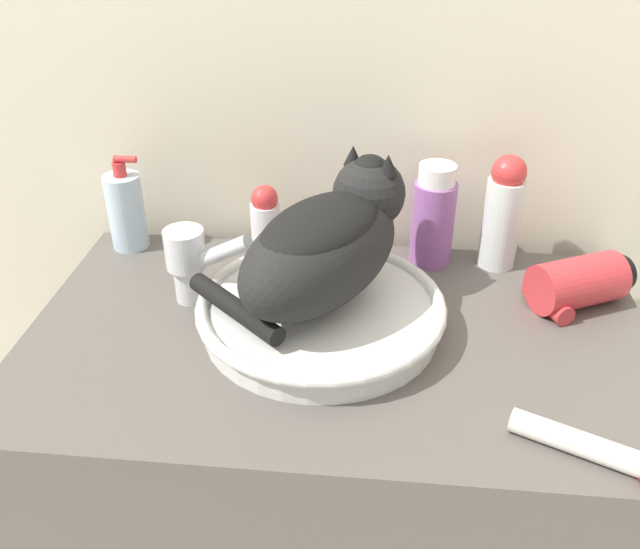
# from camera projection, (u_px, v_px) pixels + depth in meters

# --- Properties ---
(wall_back) EXTENTS (8.00, 0.05, 2.40)m
(wall_back) POSITION_uv_depth(u_px,v_px,m) (357.00, 15.00, 1.08)
(wall_back) COLOR beige
(wall_back) RESTS_ON ground_plane
(vanity_counter) EXTENTS (0.93, 0.55, 0.81)m
(vanity_counter) POSITION_uv_depth(u_px,v_px,m) (335.00, 515.00, 1.22)
(vanity_counter) COLOR #56514C
(vanity_counter) RESTS_ON ground_plane
(sink_basin) EXTENTS (0.37, 0.37, 0.05)m
(sink_basin) POSITION_uv_depth(u_px,v_px,m) (321.00, 311.00, 1.00)
(sink_basin) COLOR silver
(sink_basin) RESTS_ON vanity_counter
(cat) EXTENTS (0.34, 0.34, 0.19)m
(cat) POSITION_uv_depth(u_px,v_px,m) (327.00, 240.00, 0.96)
(cat) COLOR black
(cat) RESTS_ON sink_basin
(faucet) EXTENTS (0.14, 0.07, 0.13)m
(faucet) POSITION_uv_depth(u_px,v_px,m) (191.00, 259.00, 1.04)
(faucet) COLOR silver
(faucet) RESTS_ON vanity_counter
(deodorant_stick) EXTENTS (0.05, 0.05, 0.13)m
(deodorant_stick) POSITION_uv_depth(u_px,v_px,m) (265.00, 220.00, 1.18)
(deodorant_stick) COLOR silver
(deodorant_stick) RESTS_ON vanity_counter
(soap_pump_bottle) EXTENTS (0.06, 0.06, 0.17)m
(soap_pump_bottle) POSITION_uv_depth(u_px,v_px,m) (126.00, 210.00, 1.19)
(soap_pump_bottle) COLOR silver
(soap_pump_bottle) RESTS_ON vanity_counter
(lotion_bottle_white) EXTENTS (0.06, 0.06, 0.20)m
(lotion_bottle_white) POSITION_uv_depth(u_px,v_px,m) (503.00, 212.00, 1.12)
(lotion_bottle_white) COLOR silver
(lotion_bottle_white) RESTS_ON vanity_counter
(mouthwash_bottle) EXTENTS (0.07, 0.07, 0.18)m
(mouthwash_bottle) POSITION_uv_depth(u_px,v_px,m) (433.00, 217.00, 1.14)
(mouthwash_bottle) COLOR #93569E
(mouthwash_bottle) RESTS_ON vanity_counter
(cream_tube) EXTENTS (0.17, 0.10, 0.03)m
(cream_tube) POSITION_uv_depth(u_px,v_px,m) (584.00, 445.00, 0.79)
(cream_tube) COLOR silver
(cream_tube) RESTS_ON vanity_counter
(hair_dryer) EXTENTS (0.17, 0.14, 0.08)m
(hair_dryer) POSITION_uv_depth(u_px,v_px,m) (577.00, 284.00, 1.05)
(hair_dryer) COLOR #C63338
(hair_dryer) RESTS_ON vanity_counter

